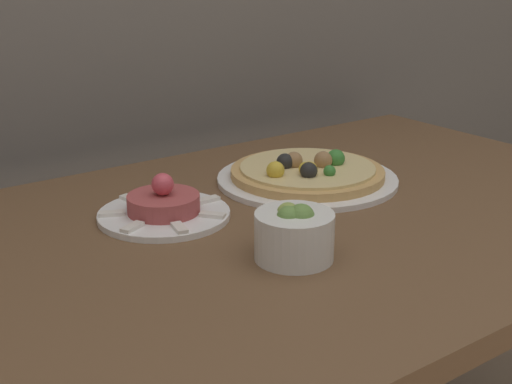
{
  "coord_description": "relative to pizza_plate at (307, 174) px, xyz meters",
  "views": [
    {
      "loc": [
        -0.58,
        -0.4,
        1.16
      ],
      "look_at": [
        0.04,
        0.45,
        0.79
      ],
      "focal_mm": 50.0,
      "sensor_mm": 36.0,
      "label": 1
    }
  ],
  "objects": [
    {
      "name": "dining_table",
      "position": [
        -0.21,
        -0.12,
        -0.11
      ],
      "size": [
        1.47,
        0.82,
        0.75
      ],
      "color": "brown",
      "rests_on": "ground_plane"
    },
    {
      "name": "pizza_plate",
      "position": [
        0.0,
        0.0,
        0.0
      ],
      "size": [
        0.33,
        0.33,
        0.06
      ],
      "color": "white",
      "rests_on": "dining_table"
    },
    {
      "name": "tartare_plate",
      "position": [
        -0.3,
        -0.0,
        0.0
      ],
      "size": [
        0.21,
        0.21,
        0.07
      ],
      "color": "white",
      "rests_on": "dining_table"
    },
    {
      "name": "small_bowl",
      "position": [
        -0.23,
        -0.24,
        0.02
      ],
      "size": [
        0.11,
        0.11,
        0.08
      ],
      "color": "white",
      "rests_on": "dining_table"
    }
  ]
}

